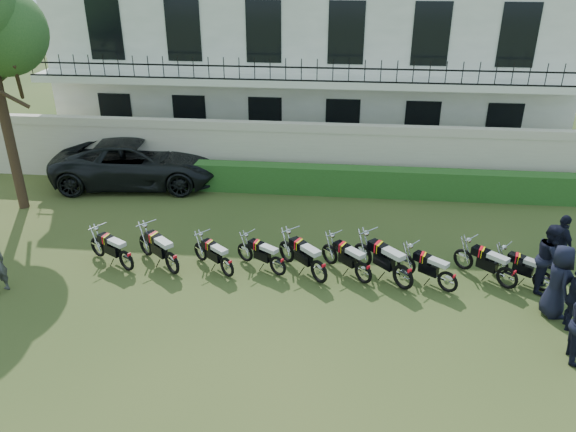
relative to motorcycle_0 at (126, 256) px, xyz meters
name	(u,v)px	position (x,y,z in m)	size (l,w,h in m)	color
ground	(271,309)	(4.06, -1.35, -0.46)	(100.00, 100.00, 0.00)	#2C431A
perimeter_wall	(299,153)	(4.06, 6.65, 0.71)	(30.00, 0.35, 2.30)	beige
hedge	(325,180)	(5.06, 5.85, 0.04)	(18.00, 0.60, 1.00)	#274A1A
building	(311,53)	(4.06, 12.60, 3.25)	(20.40, 9.60, 7.40)	white
motorcycle_0	(126,256)	(0.00, 0.00, 0.00)	(1.61, 1.03, 1.00)	black
motorcycle_1	(172,258)	(1.27, -0.04, 0.04)	(1.55, 1.37, 1.08)	black
motorcycle_2	(227,263)	(2.74, -0.02, -0.03)	(1.36, 1.17, 0.93)	black
motorcycle_3	(278,262)	(4.06, 0.17, -0.03)	(1.49, 1.01, 0.94)	black
motorcycle_4	(319,266)	(5.15, -0.07, 0.03)	(1.44, 1.49, 1.08)	black
motorcycle_5	(364,268)	(6.29, 0.02, 0.00)	(1.37, 1.36, 1.01)	black
motorcycle_6	(404,271)	(7.28, -0.16, 0.07)	(1.53, 1.60, 1.15)	black
motorcycle_7	(448,277)	(8.39, -0.18, -0.01)	(1.45, 1.17, 0.97)	black
motorcycle_8	(508,273)	(9.91, 0.14, 0.01)	(1.43, 1.32, 1.01)	black
motorcycle_9	(544,277)	(10.79, 0.11, -0.03)	(1.43, 1.10, 0.94)	black
suv	(138,162)	(-1.75, 6.05, 0.36)	(2.74, 5.94, 1.65)	black
officer_2	(575,298)	(10.94, -1.39, 0.33)	(0.93, 0.39, 1.59)	black
officer_3	(558,281)	(10.72, -0.87, 0.45)	(0.89, 0.58, 1.82)	black
officer_4	(550,258)	(10.87, 0.22, 0.45)	(0.88, 0.69, 1.82)	black
officer_5	(561,244)	(11.45, 1.19, 0.36)	(0.96, 0.40, 1.65)	black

